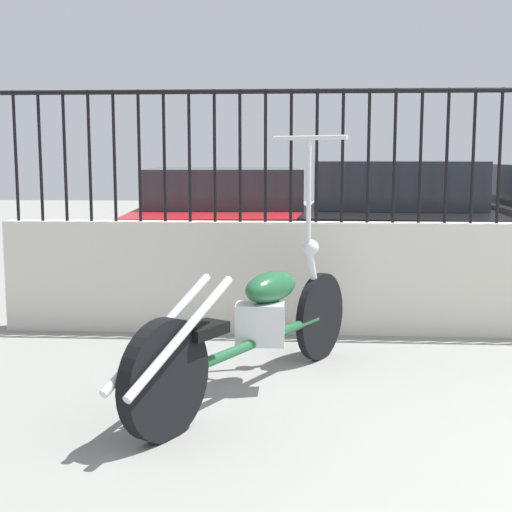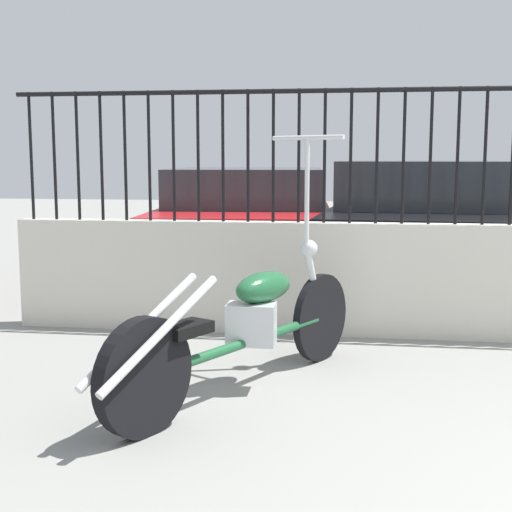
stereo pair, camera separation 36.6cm
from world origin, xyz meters
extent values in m
cylinder|color=black|center=(-4.25, 3.20, 1.36)|extent=(0.02, 0.02, 1.00)
cylinder|color=black|center=(-4.05, 3.20, 1.36)|extent=(0.02, 0.02, 1.00)
cylinder|color=black|center=(-3.86, 3.20, 1.36)|extent=(0.02, 0.02, 1.00)
cylinder|color=black|center=(-3.67, 3.20, 1.36)|extent=(0.02, 0.02, 1.00)
cylinder|color=black|center=(-3.47, 3.20, 1.36)|extent=(0.02, 0.02, 1.00)
cylinder|color=black|center=(-3.28, 3.20, 1.36)|extent=(0.02, 0.02, 1.00)
cylinder|color=black|center=(-3.09, 3.20, 1.36)|extent=(0.02, 0.02, 1.00)
cylinder|color=black|center=(-2.89, 3.20, 1.36)|extent=(0.02, 0.02, 1.00)
cylinder|color=black|center=(-2.70, 3.20, 1.36)|extent=(0.02, 0.02, 1.00)
cylinder|color=black|center=(-2.51, 3.20, 1.36)|extent=(0.02, 0.02, 1.00)
cylinder|color=black|center=(-2.32, 3.20, 1.36)|extent=(0.02, 0.02, 1.00)
cylinder|color=black|center=(-2.12, 3.20, 1.36)|extent=(0.02, 0.02, 1.00)
cylinder|color=black|center=(-1.93, 3.20, 1.36)|extent=(0.02, 0.02, 1.00)
cylinder|color=black|center=(-1.74, 3.20, 1.36)|extent=(0.02, 0.02, 1.00)
cylinder|color=black|center=(-1.54, 3.20, 1.36)|extent=(0.02, 0.02, 1.00)
cylinder|color=black|center=(-1.35, 3.20, 1.36)|extent=(0.02, 0.02, 1.00)
cylinder|color=black|center=(-1.16, 3.20, 1.36)|extent=(0.02, 0.02, 1.00)
cylinder|color=black|center=(-0.96, 3.20, 1.36)|extent=(0.02, 0.02, 1.00)
cylinder|color=black|center=(-0.77, 3.20, 1.36)|extent=(0.02, 0.02, 1.00)
cylinder|color=black|center=(-1.91, 2.46, 0.29)|extent=(0.33, 0.54, 0.58)
cylinder|color=black|center=(-2.69, 1.04, 0.29)|extent=(0.36, 0.56, 0.59)
cylinder|color=#1E5933|center=(-2.30, 1.75, 0.29)|extent=(0.77, 1.33, 0.06)
cube|color=silver|center=(-2.28, 1.80, 0.39)|extent=(0.28, 0.18, 0.24)
ellipsoid|color=#1E5933|center=(-2.22, 1.90, 0.59)|extent=(0.40, 0.51, 0.18)
cube|color=black|center=(-2.55, 1.31, 0.47)|extent=(0.28, 0.32, 0.06)
cylinder|color=silver|center=(-1.95, 2.39, 0.54)|extent=(0.15, 0.22, 0.51)
sphere|color=silver|center=(-1.98, 2.33, 0.77)|extent=(0.11, 0.11, 0.11)
cylinder|color=silver|center=(-2.00, 2.31, 1.13)|extent=(0.03, 0.03, 0.68)
cylinder|color=silver|center=(-2.00, 2.31, 1.47)|extent=(0.47, 0.28, 0.03)
cylinder|color=silver|center=(-2.61, 1.05, 0.51)|extent=(0.43, 0.73, 0.46)
cylinder|color=silver|center=(-2.73, 1.12, 0.51)|extent=(0.43, 0.73, 0.46)
cylinder|color=black|center=(-3.85, 7.11, 0.32)|extent=(0.16, 0.65, 0.64)
cylinder|color=black|center=(-2.16, 7.24, 0.32)|extent=(0.16, 0.65, 0.64)
cylinder|color=black|center=(-3.66, 4.60, 0.32)|extent=(0.16, 0.65, 0.64)
cylinder|color=black|center=(-1.97, 4.73, 0.32)|extent=(0.16, 0.65, 0.64)
cube|color=#AD191E|center=(-2.91, 5.92, 0.53)|extent=(2.10, 4.18, 0.58)
cube|color=#2D3338|center=(-2.90, 5.72, 1.02)|extent=(1.76, 2.06, 0.41)
cylinder|color=black|center=(-1.74, 7.37, 0.32)|extent=(0.16, 0.65, 0.64)
cylinder|color=black|center=(0.02, 7.22, 0.32)|extent=(0.16, 0.65, 0.64)
cylinder|color=black|center=(-1.96, 4.74, 0.32)|extent=(0.16, 0.65, 0.64)
cube|color=black|center=(-0.97, 5.98, 0.53)|extent=(2.22, 4.40, 0.58)
cube|color=#2D3338|center=(-0.99, 5.77, 1.07)|extent=(1.85, 2.18, 0.49)
cylinder|color=black|center=(0.12, 7.20, 0.32)|extent=(0.12, 0.64, 0.64)
camera|label=1|loc=(-2.05, -2.22, 1.35)|focal=50.00mm
camera|label=2|loc=(-1.69, -2.18, 1.35)|focal=50.00mm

